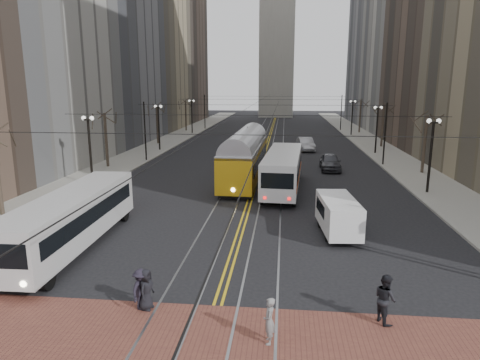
% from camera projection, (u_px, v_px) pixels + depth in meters
% --- Properties ---
extents(ground, '(260.00, 260.00, 0.00)m').
position_uv_depth(ground, '(221.00, 294.00, 17.50)').
color(ground, black).
rests_on(ground, ground).
extents(sidewalk_left, '(5.00, 140.00, 0.15)m').
position_uv_depth(sidewalk_left, '(165.00, 143.00, 62.69)').
color(sidewalk_left, gray).
rests_on(sidewalk_left, ground).
extents(sidewalk_right, '(5.00, 140.00, 0.15)m').
position_uv_depth(sidewalk_right, '(374.00, 146.00, 59.67)').
color(sidewalk_right, gray).
rests_on(sidewalk_right, ground).
extents(crosswalk_band, '(25.00, 6.00, 0.01)m').
position_uv_depth(crosswalk_band, '(203.00, 353.00, 13.62)').
color(crosswalk_band, brown).
rests_on(crosswalk_band, ground).
extents(streetcar_rails, '(4.80, 130.00, 0.02)m').
position_uv_depth(streetcar_rails, '(267.00, 145.00, 61.20)').
color(streetcar_rails, gray).
rests_on(streetcar_rails, ground).
extents(centre_lines, '(0.42, 130.00, 0.01)m').
position_uv_depth(centre_lines, '(267.00, 145.00, 61.20)').
color(centre_lines, gold).
rests_on(centre_lines, ground).
extents(building_left_mid, '(16.00, 20.00, 34.00)m').
position_uv_depth(building_left_mid, '(91.00, 23.00, 61.05)').
color(building_left_mid, slate).
rests_on(building_left_mid, ground).
extents(building_left_far, '(16.00, 20.00, 40.00)m').
position_uv_depth(building_left_far, '(166.00, 34.00, 99.24)').
color(building_left_far, brown).
rests_on(building_left_far, ground).
extents(building_right_mid, '(16.00, 20.00, 34.00)m').
position_uv_depth(building_right_mid, '(464.00, 18.00, 55.91)').
color(building_right_mid, brown).
rests_on(building_right_mid, ground).
extents(building_right_far, '(16.00, 20.00, 40.00)m').
position_uv_depth(building_right_far, '(392.00, 31.00, 94.10)').
color(building_right_far, slate).
rests_on(building_right_far, ground).
extents(lamp_posts, '(27.60, 57.20, 5.60)m').
position_uv_depth(lamp_posts, '(261.00, 139.00, 44.81)').
color(lamp_posts, black).
rests_on(lamp_posts, ground).
extents(street_trees, '(31.68, 53.28, 5.60)m').
position_uv_depth(street_trees, '(264.00, 133.00, 51.12)').
color(street_trees, '#382D23').
rests_on(street_trees, ground).
extents(trolley_wires, '(25.96, 120.00, 6.60)m').
position_uv_depth(trolley_wires, '(264.00, 125.00, 50.51)').
color(trolley_wires, black).
rests_on(trolley_wires, ground).
extents(transit_bus, '(2.67, 11.72, 2.92)m').
position_uv_depth(transit_bus, '(73.00, 221.00, 22.13)').
color(transit_bus, '#BDBDBD').
rests_on(transit_bus, ground).
extents(streetcar, '(3.17, 14.90, 3.49)m').
position_uv_depth(streetcar, '(245.00, 161.00, 38.12)').
color(streetcar, '#CB9612').
rests_on(streetcar, ground).
extents(rear_bus, '(3.31, 11.99, 3.09)m').
position_uv_depth(rear_bus, '(283.00, 171.00, 34.49)').
color(rear_bus, silver).
rests_on(rear_bus, ground).
extents(cargo_van, '(2.23, 4.89, 2.10)m').
position_uv_depth(cargo_van, '(338.00, 217.00, 24.23)').
color(cargo_van, white).
rests_on(cargo_van, ground).
extents(sedan_grey, '(1.97, 4.81, 1.64)m').
position_uv_depth(sedan_grey, '(330.00, 162.00, 42.86)').
color(sedan_grey, '#3D3E44').
rests_on(sedan_grey, ground).
extents(sedan_silver, '(2.42, 5.24, 1.66)m').
position_uv_depth(sedan_silver, '(306.00, 144.00, 55.77)').
color(sedan_silver, '#9FA0A6').
rests_on(sedan_silver, ground).
extents(pedestrian_a, '(0.64, 0.87, 1.61)m').
position_uv_depth(pedestrian_a, '(146.00, 289.00, 16.13)').
color(pedestrian_a, black).
rests_on(pedestrian_a, crosswalk_band).
extents(pedestrian_b, '(0.40, 0.59, 1.59)m').
position_uv_depth(pedestrian_b, '(269.00, 321.00, 13.99)').
color(pedestrian_b, gray).
rests_on(pedestrian_b, crosswalk_band).
extents(pedestrian_c, '(0.96, 1.07, 1.81)m').
position_uv_depth(pedestrian_c, '(385.00, 298.00, 15.23)').
color(pedestrian_c, black).
rests_on(pedestrian_c, crosswalk_band).
extents(pedestrian_d, '(0.78, 1.13, 1.61)m').
position_uv_depth(pedestrian_d, '(141.00, 289.00, 16.16)').
color(pedestrian_d, black).
rests_on(pedestrian_d, crosswalk_band).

